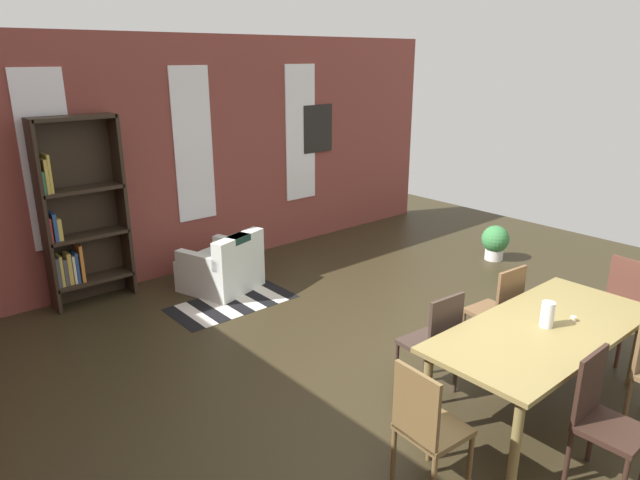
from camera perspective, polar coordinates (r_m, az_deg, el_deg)
name	(u,v)px	position (r m, az deg, el deg)	size (l,w,h in m)	color
ground_plane	(448,400)	(5.14, 12.85, -15.47)	(11.06, 11.06, 0.00)	#312918
back_wall_brick	(191,156)	(7.74, -12.86, 8.25)	(8.70, 0.12, 3.08)	brown
window_pane_0	(48,161)	(7.01, -25.78, 7.19)	(0.55, 0.02, 2.00)	white
window_pane_1	(193,145)	(7.66, -12.69, 9.33)	(0.55, 0.02, 2.00)	white
window_pane_2	(300,133)	(8.64, -2.00, 10.71)	(0.55, 0.02, 2.00)	white
dining_table	(544,335)	(4.93, 21.70, -8.91)	(2.15, 0.95, 0.75)	olive
vase_on_table	(547,314)	(4.86, 22.00, -6.98)	(0.11, 0.11, 0.21)	silver
tealight_candle_0	(573,319)	(5.07, 24.22, -7.27)	(0.04, 0.04, 0.04)	silver
dining_chair_far_right	(499,309)	(5.68, 17.60, -6.63)	(0.43, 0.43, 0.95)	brown
dining_chair_far_left	(434,340)	(4.95, 11.48, -9.91)	(0.43, 0.43, 0.95)	#3A2B24
dining_chair_head_right	(619,305)	(6.22, 27.98, -5.78)	(0.43, 0.43, 0.95)	#532E24
dining_chair_head_left	(426,425)	(3.94, 10.70, -17.91)	(0.42, 0.42, 0.95)	brown
dining_chair_near_left	(602,417)	(4.37, 26.62, -15.68)	(0.41, 0.41, 0.95)	#301E17
bookshelf_tall	(78,216)	(7.03, -23.24, 2.21)	(0.93, 0.30, 2.19)	#2D2319
armchair_white	(223,268)	(7.17, -9.80, -2.80)	(1.01, 1.01, 0.75)	silver
potted_plant_by_shelf	(495,241)	(8.47, 17.28, -0.12)	(0.39, 0.39, 0.50)	silver
striped_rug	(232,303)	(6.85, -8.87, -6.28)	(1.46, 0.75, 0.01)	black
framed_picture	(318,129)	(8.84, -0.24, 11.18)	(0.56, 0.03, 0.72)	black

